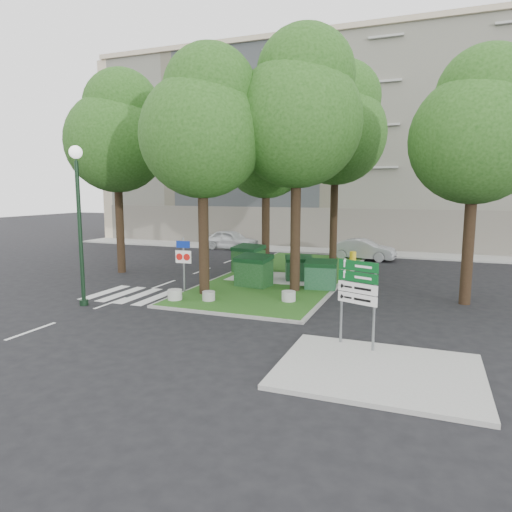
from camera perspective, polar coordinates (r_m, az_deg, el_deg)
The scene contains 26 objects.
ground at distance 17.26m, azimuth -5.81°, elevation -7.18°, with size 120.00×120.00×0.00m, color black.
median_island at distance 24.32m, azimuth 3.74°, elevation -2.46°, with size 6.00×16.00×0.12m, color #1F4F16.
median_kerb at distance 24.32m, azimuth 3.74°, elevation -2.49°, with size 6.30×16.30×0.10m, color gray.
sidewalk_corner at distance 12.25m, azimuth 15.05°, elevation -13.70°, with size 5.00×4.00×0.12m, color #999993.
building_sidewalk at distance 34.48m, azimuth 8.11°, elevation 0.65°, with size 42.00×3.00×0.12m, color #999993.
zebra_crossing at distance 20.37m, azimuth -13.40°, elevation -4.94°, with size 5.00×3.00×0.01m, color silver.
apartment_building at distance 41.67m, azimuth 10.69°, elevation 12.84°, with size 41.00×12.00×16.00m, color beige.
tree_median_near_left at distance 19.75m, azimuth -6.48°, elevation 16.18°, with size 5.20×5.20×10.53m.
tree_median_near_right at distance 20.43m, azimuth 5.44°, elevation 17.82°, with size 5.60×5.60×11.46m.
tree_median_mid at distance 25.46m, azimuth 1.49°, elevation 13.67°, with size 4.80×4.80×9.99m.
tree_median_far at distance 27.66m, azimuth 10.19°, elevation 15.91°, with size 5.80×5.80×11.93m.
tree_street_left at distance 26.46m, azimuth -16.87°, elevation 14.59°, with size 5.40×5.40×11.00m.
tree_street_right at distance 20.10m, azimuth 26.07°, elevation 14.31°, with size 5.00×5.00×10.06m.
dumpster_a at distance 24.93m, azimuth -0.97°, elevation -0.36°, with size 1.88×1.55×1.51m.
dumpster_b at distance 21.31m, azimuth -0.30°, elevation -1.87°, with size 1.75×1.35×1.49m.
dumpster_c at distance 22.80m, azimuth 5.37°, elevation -1.54°, with size 1.57×1.34×1.24m.
dumpster_d at distance 20.98m, azimuth 8.10°, elevation -2.32°, with size 1.55×1.18×1.33m.
bollard_left at distance 19.04m, azimuth -10.11°, elevation -4.77°, with size 0.58×0.58×0.42m, color #ADADA7.
bollard_right at distance 18.58m, azimuth 4.10°, elevation -5.01°, with size 0.56×0.56×0.40m, color #A4A5A0.
bollard_mid at distance 18.74m, azimuth -5.93°, elevation -4.97°, with size 0.52×0.52×0.37m, color #999894.
litter_bin at distance 28.69m, azimuth 12.01°, elevation -0.15°, with size 0.40×0.40×0.70m, color yellow.
street_lamp at distance 19.11m, azimuth -21.29°, elevation 5.77°, with size 0.50×0.50×6.26m.
traffic_sign_pole at distance 20.32m, azimuth -9.03°, elevation -0.23°, with size 0.76×0.08×2.52m.
directional_sign at distance 13.27m, azimuth 12.63°, elevation -4.16°, with size 1.17×0.50×2.49m.
car_white at distance 35.35m, azimuth -3.14°, elevation 2.05°, with size 1.79×4.44×1.51m, color silver.
car_silver at distance 30.85m, azimuth 13.23°, elevation 0.80°, with size 1.45×4.17×1.37m, color #999DA0.
Camera 1 is at (7.52, -14.84, 4.59)m, focal length 32.00 mm.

